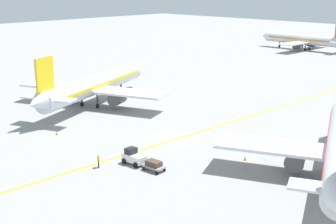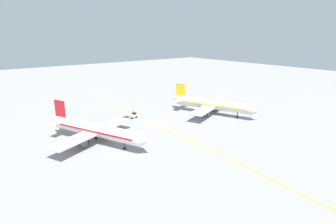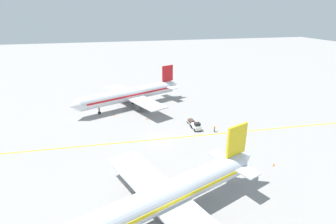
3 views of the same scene
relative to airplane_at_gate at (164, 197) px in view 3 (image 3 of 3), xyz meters
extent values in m
plane|color=gray|center=(23.50, -4.47, -3.71)|extent=(400.00, 400.00, 0.00)
cube|color=yellow|center=(23.50, -4.47, -3.71)|extent=(5.47, 119.91, 0.01)
cylinder|color=silver|center=(-0.16, 0.41, 0.09)|extent=(14.21, 29.27, 3.60)
cone|color=silver|center=(5.81, -14.97, 0.39)|extent=(3.94, 3.90, 3.06)
cube|color=yellow|center=(-0.16, 0.41, 0.24)|extent=(13.16, 26.49, 0.50)
cube|color=silver|center=(0.20, -0.52, -0.63)|extent=(27.98, 14.98, 0.36)
cylinder|color=#4C4C51|center=(4.86, 1.29, -1.88)|extent=(3.21, 3.78, 2.20)
cube|color=yellow|center=(4.91, -12.64, 4.39)|extent=(1.78, 3.86, 5.00)
cube|color=silver|center=(4.73, -12.17, 0.49)|extent=(9.26, 5.49, 0.24)
cylinder|color=#4C4C51|center=(-0.93, -2.03, -2.31)|extent=(0.36, 0.36, 2.00)
cylinder|color=black|center=(-0.93, -2.03, -3.31)|extent=(0.55, 0.85, 0.80)
cylinder|color=#4C4C51|center=(2.06, -0.87, -2.31)|extent=(0.36, 0.36, 2.00)
cylinder|color=black|center=(2.06, -0.87, -3.31)|extent=(0.55, 0.85, 0.80)
cylinder|color=silver|center=(46.11, -0.40, 0.09)|extent=(15.33, 28.93, 3.60)
cone|color=silver|center=(39.62, 14.44, 0.09)|extent=(4.10, 3.57, 3.42)
cone|color=silver|center=(52.73, -15.51, 0.39)|extent=(4.01, 3.98, 3.06)
cube|color=red|center=(46.11, -0.40, 0.24)|extent=(14.16, 26.19, 0.50)
cube|color=silver|center=(46.51, -1.31, -0.63)|extent=(27.73, 15.99, 0.36)
cylinder|color=#4C4C51|center=(41.93, -3.32, -1.88)|extent=(3.30, 3.81, 2.20)
cylinder|color=#4C4C51|center=(51.09, 0.69, -1.88)|extent=(3.30, 3.81, 2.20)
cube|color=red|center=(51.73, -13.22, 4.39)|extent=(1.93, 3.81, 5.00)
cube|color=silver|center=(51.53, -12.76, 0.49)|extent=(9.21, 5.81, 0.24)
cylinder|color=#4C4C51|center=(42.26, 8.40, -2.31)|extent=(0.36, 0.36, 2.00)
cylinder|color=black|center=(42.26, 8.40, -3.31)|extent=(0.58, 0.85, 0.80)
cylinder|color=#4C4C51|center=(45.45, -2.87, -2.31)|extent=(0.36, 0.36, 2.00)
cylinder|color=black|center=(45.45, -2.87, -3.31)|extent=(0.58, 0.85, 0.80)
cylinder|color=#4C4C51|center=(48.38, -1.59, -2.31)|extent=(0.36, 0.36, 2.00)
cylinder|color=black|center=(48.38, -1.59, -3.31)|extent=(0.58, 0.85, 0.80)
cube|color=white|center=(26.41, -14.05, -2.91)|extent=(3.08, 1.67, 0.90)
cube|color=black|center=(25.86, -14.08, -2.11)|extent=(1.17, 1.34, 0.70)
sphere|color=orange|center=(25.86, -14.08, -1.68)|extent=(0.16, 0.16, 0.16)
cylinder|color=black|center=(25.48, -14.86, -3.36)|extent=(0.71, 0.29, 0.70)
cylinder|color=black|center=(25.40, -13.36, -3.36)|extent=(0.71, 0.29, 0.70)
cylinder|color=black|center=(27.43, -14.74, -3.36)|extent=(0.71, 0.29, 0.70)
cylinder|color=black|center=(27.34, -13.25, -3.36)|extent=(0.71, 0.29, 0.70)
cube|color=gray|center=(29.61, -13.87, -3.17)|extent=(2.68, 1.55, 0.20)
cube|color=#4C382D|center=(29.61, -13.87, -2.77)|extent=(1.88, 1.22, 0.60)
cylinder|color=black|center=(28.60, -14.56, -3.49)|extent=(0.45, 0.16, 0.44)
cylinder|color=black|center=(28.53, -13.30, -3.49)|extent=(0.45, 0.16, 0.44)
cylinder|color=black|center=(30.68, -14.44, -3.49)|extent=(0.45, 0.16, 0.44)
cylinder|color=black|center=(30.61, -13.18, -3.49)|extent=(0.45, 0.16, 0.44)
cylinder|color=#23232D|center=(24.27, -17.84, -3.28)|extent=(0.16, 0.16, 0.85)
cylinder|color=#23232D|center=(24.11, -17.71, -3.28)|extent=(0.16, 0.16, 0.85)
cube|color=orange|center=(24.19, -17.78, -2.56)|extent=(0.42, 0.40, 0.60)
cylinder|color=orange|center=(24.38, -17.92, -2.56)|extent=(0.10, 0.10, 0.55)
cylinder|color=orange|center=(24.00, -17.63, -2.56)|extent=(0.10, 0.10, 0.55)
sphere|color=beige|center=(24.19, -17.78, -2.14)|extent=(0.22, 0.22, 0.22)
cone|color=orange|center=(8.08, -22.55, -3.43)|extent=(0.32, 0.32, 0.55)
cone|color=orange|center=(9.92, -14.37, -3.43)|extent=(0.32, 0.32, 0.55)
cone|color=orange|center=(40.03, 4.61, -3.43)|extent=(0.32, 0.32, 0.55)
cone|color=orange|center=(35.34, -3.65, -3.43)|extent=(0.32, 0.32, 0.55)
camera|label=1|loc=(66.28, -49.27, 17.53)|focal=50.00mm
camera|label=2|loc=(72.34, 65.85, 25.38)|focal=28.00mm
camera|label=3|loc=(-27.24, 6.12, 22.86)|focal=28.00mm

